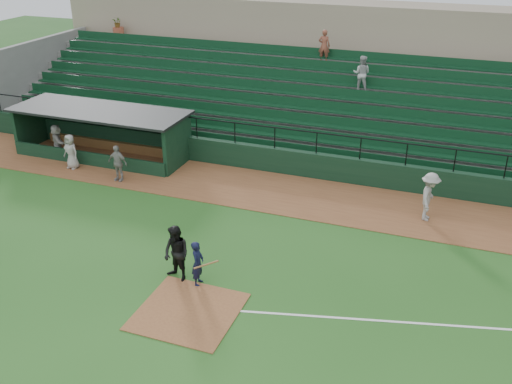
% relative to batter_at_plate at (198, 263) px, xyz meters
% --- Properties ---
extents(ground, '(90.00, 90.00, 0.00)m').
position_rel_batter_at_plate_xyz_m(ground, '(0.34, -0.48, -0.79)').
color(ground, '#22541B').
rests_on(ground, ground).
extents(warning_track, '(40.00, 4.00, 0.03)m').
position_rel_batter_at_plate_xyz_m(warning_track, '(0.34, 7.52, -0.78)').
color(warning_track, brown).
rests_on(warning_track, ground).
extents(home_plate_dirt, '(3.00, 3.00, 0.03)m').
position_rel_batter_at_plate_xyz_m(home_plate_dirt, '(0.34, -1.48, -0.78)').
color(home_plate_dirt, brown).
rests_on(home_plate_dirt, ground).
extents(foul_line, '(17.49, 4.44, 0.01)m').
position_rel_batter_at_plate_xyz_m(foul_line, '(8.34, 0.72, -0.79)').
color(foul_line, white).
rests_on(foul_line, ground).
extents(stadium_structure, '(38.00, 13.08, 6.40)m').
position_rel_batter_at_plate_xyz_m(stadium_structure, '(0.34, 15.98, 1.51)').
color(stadium_structure, black).
rests_on(stadium_structure, ground).
extents(dugout, '(8.90, 3.20, 2.42)m').
position_rel_batter_at_plate_xyz_m(dugout, '(-9.41, 9.08, 0.54)').
color(dugout, black).
rests_on(dugout, ground).
extents(batter_at_plate, '(1.03, 0.68, 1.58)m').
position_rel_batter_at_plate_xyz_m(batter_at_plate, '(0.00, 0.00, 0.00)').
color(batter_at_plate, black).
rests_on(batter_at_plate, ground).
extents(umpire, '(1.15, 1.02, 1.97)m').
position_rel_batter_at_plate_xyz_m(umpire, '(-0.77, 0.02, 0.19)').
color(umpire, black).
rests_on(umpire, ground).
extents(runner, '(0.80, 1.32, 1.99)m').
position_rel_batter_at_plate_xyz_m(runner, '(6.61, 7.22, 0.23)').
color(runner, '#9D9893').
rests_on(runner, warning_track).
extents(dugout_player_a, '(1.02, 0.47, 1.70)m').
position_rel_batter_at_plate_xyz_m(dugout_player_a, '(-6.99, 6.23, 0.09)').
color(dugout_player_a, gray).
rests_on(dugout_player_a, warning_track).
extents(dugout_player_b, '(0.91, 0.68, 1.69)m').
position_rel_batter_at_plate_xyz_m(dugout_player_b, '(-9.86, 6.69, 0.08)').
color(dugout_player_b, '#A19C97').
rests_on(dugout_player_b, warning_track).
extents(dugout_player_c, '(1.46, 1.44, 1.67)m').
position_rel_batter_at_plate_xyz_m(dugout_player_c, '(-11.43, 7.71, 0.07)').
color(dugout_player_c, '#A9A39E').
rests_on(dugout_player_c, warning_track).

